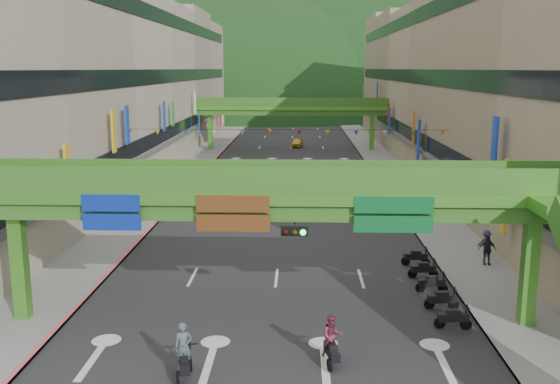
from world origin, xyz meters
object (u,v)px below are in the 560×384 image
(scooter_rider_mid, at_px, (332,340))
(car_yellow, at_px, (297,143))
(pedestrian_red, at_px, (405,196))
(car_silver, at_px, (264,169))
(overpass_near, at_px, (293,211))
(scooter_rider_near, at_px, (184,352))

(scooter_rider_mid, distance_m, car_yellow, 66.50)
(pedestrian_red, bearing_deg, car_yellow, 104.75)
(car_silver, distance_m, car_yellow, 24.23)
(overpass_near, distance_m, scooter_rider_mid, 5.50)
(overpass_near, height_order, car_silver, overpass_near)
(scooter_rider_near, distance_m, pedestrian_red, 31.86)
(overpass_near, relative_size, car_silver, 7.23)
(car_yellow, bearing_deg, overpass_near, -84.54)
(scooter_rider_near, height_order, car_silver, scooter_rider_near)
(scooter_rider_mid, height_order, car_silver, scooter_rider_mid)
(pedestrian_red, bearing_deg, car_silver, 132.07)
(car_yellow, xyz_separation_m, pedestrian_red, (8.95, -38.44, 0.19))
(car_silver, relative_size, car_yellow, 1.05)
(scooter_rider_mid, bearing_deg, scooter_rider_near, -167.85)
(car_silver, height_order, car_yellow, car_silver)
(car_silver, bearing_deg, scooter_rider_mid, -92.93)
(car_silver, relative_size, pedestrian_red, 2.37)
(car_silver, height_order, pedestrian_red, pedestrian_red)
(scooter_rider_near, bearing_deg, scooter_rider_mid, 12.15)
(scooter_rider_near, distance_m, car_silver, 43.64)
(car_silver, distance_m, pedestrian_red, 18.96)
(scooter_rider_mid, height_order, car_yellow, scooter_rider_mid)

